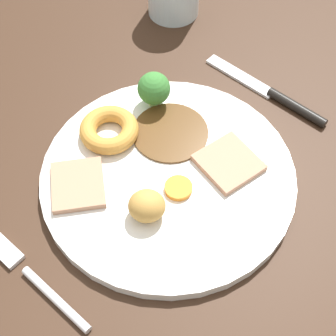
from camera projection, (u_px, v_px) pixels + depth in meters
dining_table at (145, 203)px, 59.97cm from camera, size 120.00×84.00×3.60cm
dinner_plate at (168, 176)px, 59.10cm from camera, size 29.33×29.33×1.40cm
gravy_pool at (170, 132)px, 61.81cm from camera, size 9.24×9.24×0.30cm
meat_slice_main at (78, 185)px, 57.12cm from camera, size 8.58×8.73×0.80cm
meat_slice_under at (229, 163)px, 58.88cm from camera, size 7.27×7.48×0.80cm
yorkshire_pudding at (109, 130)px, 60.93cm from camera, size 7.11×7.11×2.02cm
roast_potato_left at (147, 206)px, 54.02cm from camera, size 5.44×5.47×3.39cm
carrot_coin_front at (178, 188)px, 56.96cm from camera, size 3.15×3.15×0.64cm
broccoli_floret at (154, 89)px, 62.61cm from camera, size 4.08×4.08×4.73cm
fork at (34, 278)px, 52.20cm from camera, size 2.16×15.29×0.90cm
knife at (275, 95)px, 66.83cm from camera, size 2.02×18.54×1.20cm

